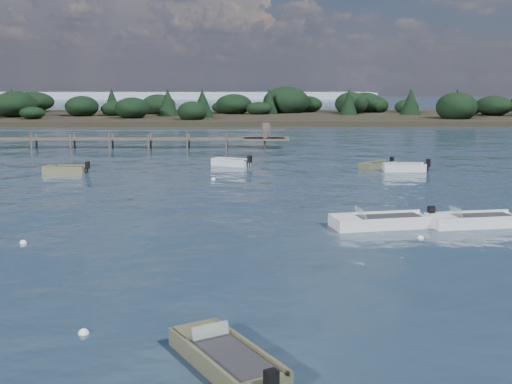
{
  "coord_description": "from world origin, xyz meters",
  "views": [
    {
      "loc": [
        2.32,
        -22.97,
        7.52
      ],
      "look_at": [
        2.61,
        14.0,
        1.0
      ],
      "focal_mm": 45.0,
      "sensor_mm": 36.0,
      "label": 1
    }
  ],
  "objects_px": {
    "dinghy_near_olive": "(226,361)",
    "tender_far_grey": "(65,171)",
    "tender_far_white": "(231,164)",
    "tender_far_grey_b": "(404,169)",
    "dinghy_mid_white_b": "(474,222)",
    "dinghy_mid_white_a": "(381,224)",
    "jetty": "(34,139)",
    "dinghy_extra_a": "(377,166)"
  },
  "relations": [
    {
      "from": "tender_far_grey_b",
      "to": "tender_far_grey",
      "type": "height_order",
      "value": "tender_far_grey_b"
    },
    {
      "from": "dinghy_near_olive",
      "to": "tender_far_grey",
      "type": "bearing_deg",
      "value": 112.02
    },
    {
      "from": "tender_far_grey_b",
      "to": "tender_far_grey",
      "type": "xyz_separation_m",
      "value": [
        -27.83,
        -0.76,
        -0.02
      ]
    },
    {
      "from": "tender_far_grey",
      "to": "jetty",
      "type": "relative_size",
      "value": 0.06
    },
    {
      "from": "dinghy_mid_white_b",
      "to": "dinghy_mid_white_a",
      "type": "distance_m",
      "value": 4.91
    },
    {
      "from": "dinghy_near_olive",
      "to": "jetty",
      "type": "distance_m",
      "value": 59.75
    },
    {
      "from": "tender_far_white",
      "to": "dinghy_near_olive",
      "type": "xyz_separation_m",
      "value": [
        1.11,
        -40.06,
        -0.04
      ]
    },
    {
      "from": "tender_far_grey_b",
      "to": "dinghy_mid_white_a",
      "type": "relative_size",
      "value": 0.69
    },
    {
      "from": "dinghy_mid_white_a",
      "to": "jetty",
      "type": "bearing_deg",
      "value": 128.46
    },
    {
      "from": "dinghy_extra_a",
      "to": "dinghy_mid_white_a",
      "type": "bearing_deg",
      "value": -100.55
    },
    {
      "from": "dinghy_extra_a",
      "to": "tender_far_grey",
      "type": "relative_size",
      "value": 0.94
    },
    {
      "from": "tender_far_white",
      "to": "jetty",
      "type": "distance_m",
      "value": 26.82
    },
    {
      "from": "dinghy_near_olive",
      "to": "tender_far_grey",
      "type": "relative_size",
      "value": 1.16
    },
    {
      "from": "dinghy_mid_white_a",
      "to": "jetty",
      "type": "relative_size",
      "value": 0.09
    },
    {
      "from": "tender_far_white",
      "to": "dinghy_near_olive",
      "type": "height_order",
      "value": "tender_far_white"
    },
    {
      "from": "tender_far_white",
      "to": "tender_far_grey_b",
      "type": "bearing_deg",
      "value": -13.83
    },
    {
      "from": "dinghy_near_olive",
      "to": "dinghy_mid_white_a",
      "type": "relative_size",
      "value": 0.78
    },
    {
      "from": "dinghy_mid_white_b",
      "to": "tender_far_grey_b",
      "type": "xyz_separation_m",
      "value": [
        1.1,
        20.02,
        0.02
      ]
    },
    {
      "from": "jetty",
      "to": "dinghy_near_olive",
      "type": "bearing_deg",
      "value": -66.96
    },
    {
      "from": "tender_far_grey_b",
      "to": "dinghy_extra_a",
      "type": "bearing_deg",
      "value": 132.4
    },
    {
      "from": "dinghy_extra_a",
      "to": "jetty",
      "type": "distance_m",
      "value": 38.59
    },
    {
      "from": "tender_far_grey",
      "to": "dinghy_mid_white_a",
      "type": "xyz_separation_m",
      "value": [
        21.82,
        -19.47,
        -0.0
      ]
    },
    {
      "from": "dinghy_mid_white_a",
      "to": "tender_far_grey_b",
      "type": "bearing_deg",
      "value": 73.46
    },
    {
      "from": "tender_far_grey_b",
      "to": "jetty",
      "type": "distance_m",
      "value": 41.15
    },
    {
      "from": "tender_far_white",
      "to": "jetty",
      "type": "bearing_deg",
      "value": 146.19
    },
    {
      "from": "tender_far_white",
      "to": "tender_far_grey_b",
      "type": "distance_m",
      "value": 14.91
    },
    {
      "from": "dinghy_mid_white_b",
      "to": "dinghy_mid_white_a",
      "type": "bearing_deg",
      "value": -177.53
    },
    {
      "from": "dinghy_mid_white_b",
      "to": "dinghy_extra_a",
      "type": "distance_m",
      "value": 22.07
    },
    {
      "from": "dinghy_mid_white_b",
      "to": "jetty",
      "type": "height_order",
      "value": "jetty"
    },
    {
      "from": "dinghy_extra_a",
      "to": "tender_far_grey",
      "type": "bearing_deg",
      "value": -173.86
    },
    {
      "from": "tender_far_grey_b",
      "to": "jetty",
      "type": "height_order",
      "value": "jetty"
    },
    {
      "from": "tender_far_grey_b",
      "to": "tender_far_grey",
      "type": "bearing_deg",
      "value": -178.44
    },
    {
      "from": "dinghy_extra_a",
      "to": "tender_far_grey",
      "type": "height_order",
      "value": "tender_far_grey"
    },
    {
      "from": "jetty",
      "to": "tender_far_grey",
      "type": "bearing_deg",
      "value": -65.1
    },
    {
      "from": "dinghy_near_olive",
      "to": "tender_far_grey_b",
      "type": "height_order",
      "value": "tender_far_grey_b"
    },
    {
      "from": "dinghy_mid_white_a",
      "to": "dinghy_extra_a",
      "type": "bearing_deg",
      "value": 79.45
    },
    {
      "from": "tender_far_grey_b",
      "to": "jetty",
      "type": "xyz_separation_m",
      "value": [
        -36.76,
        18.48,
        0.8
      ]
    },
    {
      "from": "dinghy_mid_white_b",
      "to": "dinghy_mid_white_a",
      "type": "height_order",
      "value": "dinghy_mid_white_a"
    },
    {
      "from": "dinghy_near_olive",
      "to": "tender_far_grey",
      "type": "height_order",
      "value": "tender_far_grey"
    },
    {
      "from": "dinghy_mid_white_b",
      "to": "dinghy_extra_a",
      "type": "height_order",
      "value": "dinghy_mid_white_b"
    },
    {
      "from": "tender_far_grey_b",
      "to": "dinghy_near_olive",
      "type": "bearing_deg",
      "value": -110.13
    },
    {
      "from": "dinghy_mid_white_b",
      "to": "dinghy_extra_a",
      "type": "relative_size",
      "value": 1.48
    }
  ]
}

